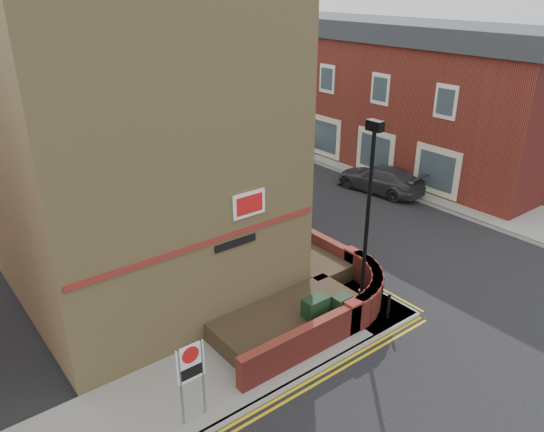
{
  "coord_description": "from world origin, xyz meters",
  "views": [
    {
      "loc": [
        -9.58,
        -8.45,
        9.98
      ],
      "look_at": [
        0.15,
        4.0,
        2.93
      ],
      "focal_mm": 35.0,
      "sensor_mm": 36.0,
      "label": 1
    }
  ],
  "objects": [
    {
      "name": "kerb_main_near",
      "position": [
        3.0,
        16.0,
        0.06
      ],
      "size": [
        0.15,
        32.0,
        0.12
      ],
      "primitive_type": "cube",
      "color": "gray",
      "rests_on": "ground"
    },
    {
      "name": "lamppost",
      "position": [
        1.6,
        1.2,
        3.34
      ],
      "size": [
        0.25,
        0.5,
        6.3
      ],
      "color": "black",
      "rests_on": "pavement_corner"
    },
    {
      "name": "pavement_corner",
      "position": [
        -3.5,
        1.5,
        0.06
      ],
      "size": [
        13.0,
        3.0,
        0.12
      ],
      "primitive_type": "cube",
      "color": "gray",
      "rests_on": "ground"
    },
    {
      "name": "utility_cabinet_small",
      "position": [
        0.5,
        1.0,
        0.67
      ],
      "size": [
        0.55,
        0.4,
        1.1
      ],
      "primitive_type": "cube",
      "color": "black",
      "rests_on": "pavement_corner"
    },
    {
      "name": "tree_far",
      "position": [
        2.0,
        30.05,
        4.91
      ],
      "size": [
        3.81,
        3.81,
        7.0
      ],
      "color": "#382B1E",
      "rests_on": "pavement_main"
    },
    {
      "name": "red_car_main",
      "position": [
        4.08,
        21.89,
        0.62
      ],
      "size": [
        3.18,
        4.82,
        1.23
      ],
      "primitive_type": "imported",
      "rotation": [
        0.0,
        0.0,
        -0.28
      ],
      "color": "maroon",
      "rests_on": "ground"
    },
    {
      "name": "far_terrace_cream",
      "position": [
        14.5,
        38.0,
        4.05
      ],
      "size": [
        5.4,
        12.4,
        8.0
      ],
      "color": "beige",
      "rests_on": "ground"
    },
    {
      "name": "grey_car_far",
      "position": [
        10.5,
        8.26,
        0.67
      ],
      "size": [
        2.55,
        4.87,
        1.35
      ],
      "primitive_type": "imported",
      "rotation": [
        0.0,
        0.0,
        3.29
      ],
      "color": "#343339",
      "rests_on": "ground"
    },
    {
      "name": "ground",
      "position": [
        0.0,
        0.0,
        0.0
      ],
      "size": [
        120.0,
        120.0,
        0.0
      ],
      "primitive_type": "plane",
      "color": "black",
      "rests_on": "ground"
    },
    {
      "name": "tree_mid",
      "position": [
        2.0,
        22.05,
        5.2
      ],
      "size": [
        4.03,
        4.03,
        7.42
      ],
      "color": "#382B1E",
      "rests_on": "pavement_main"
    },
    {
      "name": "corner_building",
      "position": [
        -2.84,
        8.0,
        6.23
      ],
      "size": [
        8.95,
        10.4,
        13.6
      ],
      "color": "tan",
      "rests_on": "ground"
    },
    {
      "name": "silver_car_near",
      "position": [
        4.27,
        9.73,
        0.62
      ],
      "size": [
        1.51,
        3.81,
        1.23
      ],
      "primitive_type": "imported",
      "rotation": [
        0.0,
        0.0,
        0.06
      ],
      "color": "#ABB0B3",
      "rests_on": "ground"
    },
    {
      "name": "utility_cabinet_large",
      "position": [
        -0.3,
        1.3,
        0.72
      ],
      "size": [
        0.8,
        0.45,
        1.2
      ],
      "primitive_type": "cube",
      "color": "black",
      "rests_on": "pavement_corner"
    },
    {
      "name": "kerb_main_far",
      "position": [
        11.0,
        13.0,
        0.06
      ],
      "size": [
        0.15,
        40.0,
        0.12
      ],
      "primitive_type": "cube",
      "color": "gray",
      "rests_on": "ground"
    },
    {
      "name": "kerb_side",
      "position": [
        -3.5,
        0.0,
        0.06
      ],
      "size": [
        13.0,
        0.15,
        0.12
      ],
      "primitive_type": "cube",
      "color": "gray",
      "rests_on": "ground"
    },
    {
      "name": "bollard_far",
      "position": [
        2.6,
        1.2,
        0.57
      ],
      "size": [
        0.11,
        0.11,
        0.9
      ],
      "primitive_type": "cylinder",
      "color": "black",
      "rests_on": "pavement_corner"
    },
    {
      "name": "traffic_light_assembly",
      "position": [
        2.4,
        25.0,
        2.78
      ],
      "size": [
        0.2,
        0.16,
        4.2
      ],
      "color": "black",
      "rests_on": "pavement_main"
    },
    {
      "name": "yellow_lines_main",
      "position": [
        3.25,
        16.0,
        0.01
      ],
      "size": [
        0.28,
        32.0,
        0.01
      ],
      "primitive_type": "cube",
      "color": "gold",
      "rests_on": "ground"
    },
    {
      "name": "garden_wall",
      "position": [
        0.0,
        2.5,
        0.0
      ],
      "size": [
        6.8,
        6.0,
        1.2
      ],
      "primitive_type": null,
      "color": "maroon",
      "rests_on": "ground"
    },
    {
      "name": "pavement_far",
      "position": [
        13.0,
        13.0,
        0.06
      ],
      "size": [
        4.0,
        40.0,
        0.12
      ],
      "primitive_type": "cube",
      "color": "gray",
      "rests_on": "ground"
    },
    {
      "name": "tree_near",
      "position": [
        2.0,
        14.05,
        4.7
      ],
      "size": [
        3.64,
        3.65,
        6.7
      ],
      "color": "#382B1E",
      "rests_on": "pavement_main"
    },
    {
      "name": "bollard_near",
      "position": [
        2.0,
        0.4,
        0.57
      ],
      "size": [
        0.11,
        0.11,
        0.9
      ],
      "primitive_type": "cylinder",
      "color": "black",
      "rests_on": "pavement_corner"
    },
    {
      "name": "yellow_lines_side",
      "position": [
        -3.5,
        -0.25,
        0.01
      ],
      "size": [
        13.0,
        0.28,
        0.01
      ],
      "primitive_type": "cube",
      "color": "gold",
      "rests_on": "ground"
    },
    {
      "name": "far_terrace",
      "position": [
        14.5,
        17.0,
        4.04
      ],
      "size": [
        5.4,
        30.4,
        8.0
      ],
      "color": "maroon",
      "rests_on": "ground"
    },
    {
      "name": "zone_sign",
      "position": [
        -5.0,
        0.5,
        1.64
      ],
      "size": [
        0.72,
        0.07,
        2.2
      ],
      "color": "slate",
      "rests_on": "pavement_corner"
    },
    {
      "name": "pavement_main",
      "position": [
        2.0,
        16.0,
        0.06
      ],
      "size": [
        2.0,
        32.0,
        0.12
      ],
      "primitive_type": "cube",
      "color": "gray",
      "rests_on": "ground"
    },
    {
      "name": "silver_car_far",
      "position": [
        10.5,
        17.02,
        0.71
      ],
      "size": [
        1.85,
        4.21,
        1.41
      ],
      "primitive_type": "imported",
      "rotation": [
        0.0,
        0.0,
        3.1
      ],
      "color": "#B7B9BF",
      "rests_on": "ground"
    }
  ]
}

